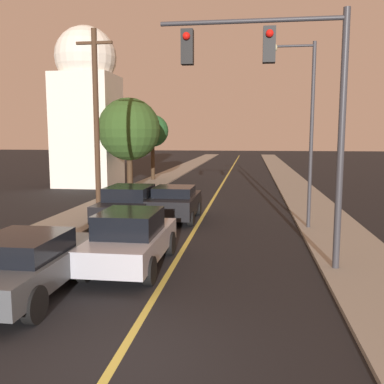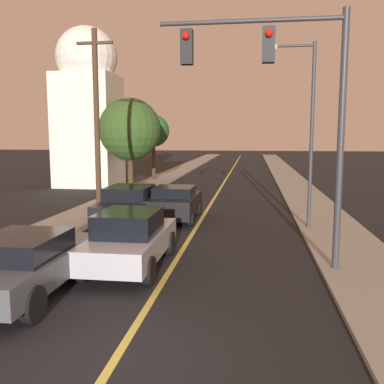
{
  "view_description": "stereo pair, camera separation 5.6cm",
  "coord_description": "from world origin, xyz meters",
  "px_view_note": "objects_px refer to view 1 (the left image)",
  "views": [
    {
      "loc": [
        2.12,
        -6.28,
        3.65
      ],
      "look_at": [
        0.0,
        9.1,
        1.6
      ],
      "focal_mm": 40.0,
      "sensor_mm": 36.0,
      "label": 1
    },
    {
      "loc": [
        2.17,
        -6.28,
        3.65
      ],
      "look_at": [
        0.0,
        9.1,
        1.6
      ],
      "focal_mm": 40.0,
      "sensor_mm": 36.0,
      "label": 2
    }
  ],
  "objects_px": {
    "tree_left_near": "(129,129)",
    "tree_left_far": "(152,131)",
    "domed_building_left": "(87,104)",
    "car_outer_lane_front": "(27,263)",
    "utility_pole_left": "(96,120)",
    "car_near_lane_front": "(131,239)",
    "car_near_lane_second": "(175,203)",
    "car_outer_lane_second": "(131,203)",
    "traffic_signal_mast": "(284,87)",
    "streetlamp_right": "(301,110)"
  },
  "relations": [
    {
      "from": "car_near_lane_second",
      "to": "traffic_signal_mast",
      "type": "height_order",
      "value": "traffic_signal_mast"
    },
    {
      "from": "car_outer_lane_front",
      "to": "utility_pole_left",
      "type": "height_order",
      "value": "utility_pole_left"
    },
    {
      "from": "car_near_lane_front",
      "to": "domed_building_left",
      "type": "xyz_separation_m",
      "value": [
        -8.46,
        18.68,
        5.08
      ]
    },
    {
      "from": "utility_pole_left",
      "to": "tree_left_far",
      "type": "bearing_deg",
      "value": 94.1
    },
    {
      "from": "car_near_lane_front",
      "to": "utility_pole_left",
      "type": "height_order",
      "value": "utility_pole_left"
    },
    {
      "from": "traffic_signal_mast",
      "to": "streetlamp_right",
      "type": "height_order",
      "value": "streetlamp_right"
    },
    {
      "from": "car_outer_lane_second",
      "to": "traffic_signal_mast",
      "type": "bearing_deg",
      "value": -44.74
    },
    {
      "from": "car_outer_lane_second",
      "to": "tree_left_far",
      "type": "relative_size",
      "value": 0.93
    },
    {
      "from": "domed_building_left",
      "to": "car_near_lane_front",
      "type": "bearing_deg",
      "value": -65.63
    },
    {
      "from": "tree_left_near",
      "to": "domed_building_left",
      "type": "xyz_separation_m",
      "value": [
        -3.63,
        1.99,
        1.83
      ]
    },
    {
      "from": "streetlamp_right",
      "to": "tree_left_near",
      "type": "xyz_separation_m",
      "value": [
        -9.93,
        11.1,
        -0.54
      ]
    },
    {
      "from": "car_near_lane_second",
      "to": "tree_left_far",
      "type": "bearing_deg",
      "value": 106.3
    },
    {
      "from": "car_near_lane_second",
      "to": "traffic_signal_mast",
      "type": "relative_size",
      "value": 0.58
    },
    {
      "from": "car_near_lane_second",
      "to": "streetlamp_right",
      "type": "height_order",
      "value": "streetlamp_right"
    },
    {
      "from": "domed_building_left",
      "to": "tree_left_near",
      "type": "bearing_deg",
      "value": -28.67
    },
    {
      "from": "car_near_lane_second",
      "to": "traffic_signal_mast",
      "type": "xyz_separation_m",
      "value": [
        4.08,
        -6.5,
        4.13
      ]
    },
    {
      "from": "car_near_lane_front",
      "to": "tree_left_far",
      "type": "xyz_separation_m",
      "value": [
        -4.62,
        22.67,
        3.19
      ]
    },
    {
      "from": "car_outer_lane_front",
      "to": "tree_left_far",
      "type": "bearing_deg",
      "value": 96.49
    },
    {
      "from": "car_near_lane_front",
      "to": "car_near_lane_second",
      "type": "bearing_deg",
      "value": 90.0
    },
    {
      "from": "car_near_lane_second",
      "to": "utility_pole_left",
      "type": "xyz_separation_m",
      "value": [
        -3.5,
        0.17,
        3.56
      ]
    },
    {
      "from": "car_near_lane_front",
      "to": "streetlamp_right",
      "type": "height_order",
      "value": "streetlamp_right"
    },
    {
      "from": "utility_pole_left",
      "to": "car_near_lane_second",
      "type": "bearing_deg",
      "value": -2.83
    },
    {
      "from": "car_outer_lane_front",
      "to": "utility_pole_left",
      "type": "xyz_separation_m",
      "value": [
        -1.73,
        9.41,
        3.55
      ]
    },
    {
      "from": "car_outer_lane_front",
      "to": "utility_pole_left",
      "type": "relative_size",
      "value": 0.56
    },
    {
      "from": "utility_pole_left",
      "to": "tree_left_far",
      "type": "xyz_separation_m",
      "value": [
        -1.12,
        15.64,
        -0.32
      ]
    },
    {
      "from": "car_near_lane_second",
      "to": "car_outer_lane_front",
      "type": "distance_m",
      "value": 9.41
    },
    {
      "from": "traffic_signal_mast",
      "to": "tree_left_near",
      "type": "height_order",
      "value": "traffic_signal_mast"
    },
    {
      "from": "car_near_lane_second",
      "to": "tree_left_far",
      "type": "distance_m",
      "value": 16.79
    },
    {
      "from": "car_near_lane_second",
      "to": "utility_pole_left",
      "type": "bearing_deg",
      "value": 177.17
    },
    {
      "from": "car_outer_lane_front",
      "to": "car_outer_lane_second",
      "type": "height_order",
      "value": "car_outer_lane_second"
    },
    {
      "from": "traffic_signal_mast",
      "to": "tree_left_far",
      "type": "xyz_separation_m",
      "value": [
        -8.7,
        22.31,
        -0.89
      ]
    },
    {
      "from": "car_near_lane_front",
      "to": "streetlamp_right",
      "type": "xyz_separation_m",
      "value": [
        5.1,
        5.59,
        3.79
      ]
    },
    {
      "from": "car_outer_lane_front",
      "to": "tree_left_near",
      "type": "distance_m",
      "value": 19.59
    },
    {
      "from": "car_outer_lane_second",
      "to": "streetlamp_right",
      "type": "height_order",
      "value": "streetlamp_right"
    },
    {
      "from": "tree_left_near",
      "to": "tree_left_far",
      "type": "height_order",
      "value": "tree_left_near"
    },
    {
      "from": "car_near_lane_second",
      "to": "car_outer_lane_second",
      "type": "bearing_deg",
      "value": -158.33
    },
    {
      "from": "tree_left_far",
      "to": "streetlamp_right",
      "type": "bearing_deg",
      "value": -60.35
    },
    {
      "from": "car_outer_lane_second",
      "to": "domed_building_left",
      "type": "relative_size",
      "value": 0.43
    },
    {
      "from": "car_near_lane_second",
      "to": "tree_left_near",
      "type": "height_order",
      "value": "tree_left_near"
    },
    {
      "from": "car_outer_lane_front",
      "to": "tree_left_far",
      "type": "xyz_separation_m",
      "value": [
        -2.85,
        25.05,
        3.23
      ]
    },
    {
      "from": "tree_left_far",
      "to": "domed_building_left",
      "type": "bearing_deg",
      "value": -133.89
    },
    {
      "from": "car_outer_lane_front",
      "to": "traffic_signal_mast",
      "type": "relative_size",
      "value": 0.67
    },
    {
      "from": "tree_left_far",
      "to": "domed_building_left",
      "type": "height_order",
      "value": "domed_building_left"
    },
    {
      "from": "car_outer_lane_second",
      "to": "tree_left_near",
      "type": "relative_size",
      "value": 0.8
    },
    {
      "from": "car_outer_lane_front",
      "to": "traffic_signal_mast",
      "type": "xyz_separation_m",
      "value": [
        5.85,
        2.74,
        4.12
      ]
    },
    {
      "from": "car_outer_lane_second",
      "to": "streetlamp_right",
      "type": "bearing_deg",
      "value": -4.7
    },
    {
      "from": "car_near_lane_front",
      "to": "tree_left_far",
      "type": "distance_m",
      "value": 23.36
    },
    {
      "from": "car_near_lane_front",
      "to": "streetlamp_right",
      "type": "distance_m",
      "value": 8.46
    },
    {
      "from": "utility_pole_left",
      "to": "tree_left_near",
      "type": "bearing_deg",
      "value": 97.82
    },
    {
      "from": "utility_pole_left",
      "to": "tree_left_far",
      "type": "height_order",
      "value": "utility_pole_left"
    }
  ]
}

